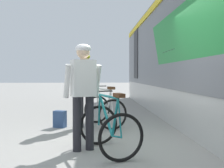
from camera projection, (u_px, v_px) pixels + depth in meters
name	position (u px, v px, depth m)	size (l,w,h in m)	color
ground_plane	(131.00, 149.00, 4.50)	(80.00, 80.00, 0.00)	gray
cyclist_near_in_white	(83.00, 87.00, 4.40)	(0.66, 0.46, 1.76)	#232328
cyclist_far_in_olive	(85.00, 83.00, 6.36)	(0.66, 0.47, 1.76)	#232328
bicycle_near_teal	(109.00, 128.00, 4.29)	(1.01, 1.24, 0.99)	black
bicycle_far_white	(104.00, 110.00, 6.50)	(1.04, 1.25, 0.99)	black
backpack_on_platform	(60.00, 119.00, 6.36)	(0.28, 0.18, 0.40)	navy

